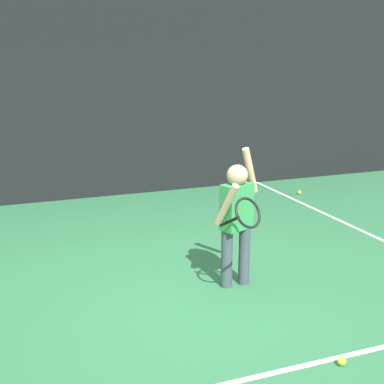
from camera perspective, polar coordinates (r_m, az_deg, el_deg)
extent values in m
plane|color=#2D7247|center=(4.89, 0.06, -11.95)|extent=(20.00, 20.00, 0.00)
cube|color=white|center=(3.92, 6.88, -19.32)|extent=(9.00, 0.05, 0.00)
cube|color=white|center=(7.03, 18.65, -4.33)|extent=(0.05, 9.00, 0.00)
cube|color=black|center=(8.33, -10.25, 11.83)|extent=(11.95, 0.08, 3.65)
cylinder|color=slate|center=(8.95, 2.25, 12.68)|extent=(0.09, 0.09, 3.80)
cylinder|color=#3F4C59|center=(5.11, 3.79, -7.21)|extent=(0.11, 0.11, 0.58)
cylinder|color=#3F4C59|center=(5.19, 5.69, -6.90)|extent=(0.11, 0.11, 0.58)
cube|color=green|center=(4.99, 4.86, -1.59)|extent=(0.34, 0.26, 0.44)
sphere|color=tan|center=(4.91, 4.94, 1.83)|extent=(0.20, 0.20, 0.20)
cylinder|color=tan|center=(5.06, 6.33, 2.35)|extent=(0.22, 0.13, 0.46)
cylinder|color=tan|center=(4.79, 3.76, -1.38)|extent=(0.16, 0.29, 0.43)
cylinder|color=black|center=(4.69, 4.10, -3.20)|extent=(0.11, 0.23, 0.15)
torus|color=black|center=(4.51, 6.09, -2.26)|extent=(0.32, 0.25, 0.26)
sphere|color=#CCE033|center=(8.74, 11.57, -0.04)|extent=(0.07, 0.07, 0.07)
sphere|color=#CCE033|center=(4.14, 15.94, -17.24)|extent=(0.07, 0.07, 0.07)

